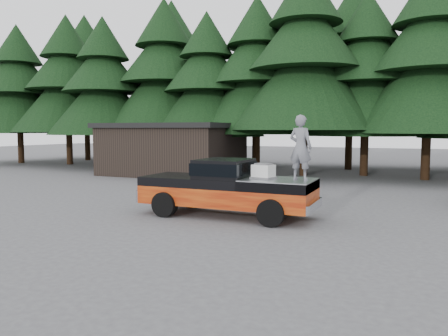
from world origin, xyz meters
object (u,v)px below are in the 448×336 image
at_px(air_compressor, 263,172).
at_px(man_on_bed, 301,147).
at_px(pickup_truck, 227,196).
at_px(utility_building, 173,149).

height_order(air_compressor, man_on_bed, man_on_bed).
bearing_deg(pickup_truck, utility_building, 127.52).
distance_m(pickup_truck, utility_building, 14.30).
height_order(pickup_truck, man_on_bed, man_on_bed).
bearing_deg(man_on_bed, pickup_truck, 15.41).
height_order(man_on_bed, utility_building, man_on_bed).
distance_m(air_compressor, man_on_bed, 1.42).
height_order(air_compressor, utility_building, utility_building).
bearing_deg(air_compressor, utility_building, 143.40).
relative_size(pickup_truck, man_on_bed, 2.95).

